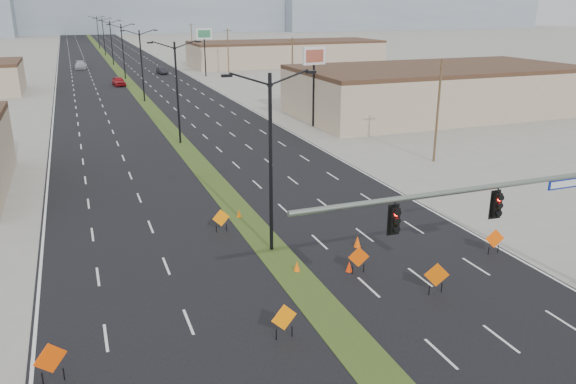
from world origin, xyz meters
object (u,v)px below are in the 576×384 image
object	(u,v)px
car_mid	(162,71)
pole_sign_east_far	(204,38)
streetlight_1	(177,90)
construction_sign_5	(495,239)
construction_sign_3	(359,258)
construction_sign_4	(437,276)
streetlight_6	(98,31)
signal_mast	(529,209)
streetlight_2	(142,63)
cone_1	(349,266)
streetlight_4	(111,41)
construction_sign_2	(221,219)
car_far	(81,65)
streetlight_3	(123,50)
cone_2	(357,242)
streetlight_0	(271,158)
construction_sign_0	(51,360)
streetlight_5	(104,35)
cone_0	(297,266)
car_left	(119,81)
cone_3	(239,214)
construction_sign_1	(284,319)

from	to	relation	value
car_mid	pole_sign_east_far	world-z (taller)	pole_sign_east_far
streetlight_1	construction_sign_5	world-z (taller)	streetlight_1
construction_sign_3	construction_sign_4	bearing A→B (deg)	-41.37
streetlight_6	signal_mast	bearing A→B (deg)	-87.25
streetlight_2	construction_sign_5	size ratio (longest dim) A/B	6.70
streetlight_2	cone_1	size ratio (longest dim) A/B	16.75
streetlight_4	construction_sign_2	distance (m)	108.45
car_far	construction_sign_5	size ratio (longest dim) A/B	3.80
streetlight_3	cone_2	size ratio (longest dim) A/B	14.55
streetlight_0	construction_sign_0	xyz separation A→B (m)	(-11.50, -8.35, -4.42)
streetlight_6	streetlight_4	bearing A→B (deg)	-90.00
car_far	construction_sign_3	distance (m)	110.52
streetlight_5	streetlight_3	bearing A→B (deg)	-90.00
streetlight_2	streetlight_6	xyz separation A→B (m)	(0.00, 112.00, 0.00)
cone_1	pole_sign_east_far	xyz separation A→B (m)	(12.32, 86.57, 7.09)
car_mid	construction_sign_4	world-z (taller)	construction_sign_4
construction_sign_3	construction_sign_5	bearing A→B (deg)	7.98
streetlight_3	car_far	xyz separation A→B (m)	(-7.42, 21.59, -4.59)
construction_sign_3	streetlight_2	bearing A→B (deg)	104.88
streetlight_0	signal_mast	bearing A→B (deg)	-49.46
streetlight_0	streetlight_5	bearing A→B (deg)	90.00
pole_sign_east_far	construction_sign_2	bearing A→B (deg)	-91.98
cone_0	pole_sign_east_far	xyz separation A→B (m)	(14.88, 85.58, 7.09)
car_left	construction_sign_4	distance (m)	82.64
streetlight_2	streetlight_3	distance (m)	28.00
construction_sign_2	construction_sign_4	size ratio (longest dim) A/B	0.90
cone_3	pole_sign_east_far	xyz separation A→B (m)	(15.51, 76.85, 7.11)
streetlight_0	streetlight_6	xyz separation A→B (m)	(0.00, 168.00, 0.00)
streetlight_3	cone_0	world-z (taller)	streetlight_3
signal_mast	car_left	size ratio (longest dim) A/B	3.61
streetlight_1	construction_sign_0	bearing A→B (deg)	-107.55
streetlight_3	construction_sign_3	distance (m)	88.59
cone_1	construction_sign_5	bearing A→B (deg)	-5.94
construction_sign_1	cone_3	bearing A→B (deg)	70.69
streetlight_3	cone_1	distance (m)	88.27
streetlight_6	car_far	world-z (taller)	streetlight_6
construction_sign_4	construction_sign_3	bearing A→B (deg)	146.44
cone_1	streetlight_4	bearing A→B (deg)	91.43
streetlight_4	construction_sign_1	xyz separation A→B (m)	(-2.48, -120.69, -4.47)
streetlight_0	construction_sign_0	distance (m)	14.89
streetlight_6	construction_sign_1	distance (m)	176.77
signal_mast	pole_sign_east_far	world-z (taller)	pole_sign_east_far
streetlight_3	signal_mast	bearing A→B (deg)	-84.80
car_mid	car_left	bearing A→B (deg)	-129.39
construction_sign_5	cone_2	xyz separation A→B (m)	(-6.73, 3.56, -0.53)
streetlight_5	construction_sign_1	bearing A→B (deg)	-90.96
streetlight_5	construction_sign_5	size ratio (longest dim) A/B	6.70
signal_mast	construction_sign_4	distance (m)	5.29
construction_sign_0	cone_0	xyz separation A→B (m)	(11.83, 5.28, -0.69)
car_left	car_mid	bearing A→B (deg)	51.04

